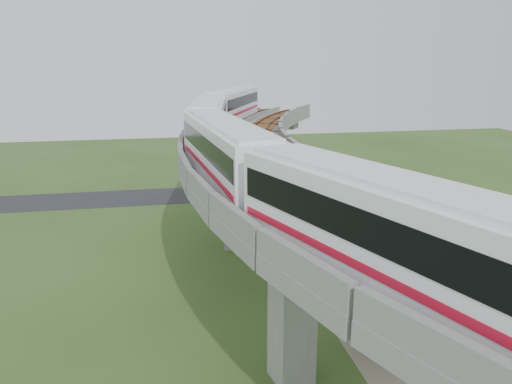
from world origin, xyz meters
The scene contains 14 objects.
ground centered at (0.00, 0.00, 0.00)m, with size 160.00×160.00×0.00m, color #364E1F.
dirt_lot centered at (14.00, -2.00, 0.02)m, with size 18.00×26.00×0.04m, color gray.
asphalt_road centered at (0.00, 30.00, 0.01)m, with size 60.00×8.00×0.03m, color #232326.
viaduct centered at (3.84, 0.00, 9.05)m, with size 19.58×73.98×11.40m.
metro_train centered at (0.36, 1.12, 12.31)m, with size 11.10×61.33×3.64m.
fence centered at (9.75, 0.00, 0.75)m, with size 3.87×38.73×1.50m.
tree_0 centered at (10.78, 22.54, 1.97)m, with size 2.29×2.29×2.95m.
tree_1 centered at (9.25, 14.39, 1.97)m, with size 2.18×2.18×2.90m.
tree_2 centered at (7.21, 8.08, 1.87)m, with size 2.58×2.58×2.97m.
tree_3 centered at (6.45, 0.70, 2.45)m, with size 2.68×2.68×3.60m.
tree_4 centered at (7.05, -8.58, 2.54)m, with size 2.97×2.97×3.80m.
car_white centered at (13.40, -6.78, 0.73)m, with size 1.62×4.03×1.37m, color white.
car_red centered at (17.78, -1.54, 0.69)m, with size 1.38×3.95×1.30m, color #AB2C0F.
car_dark centered at (16.91, -1.01, 0.56)m, with size 1.47×3.61×1.05m, color black.
Camera 1 is at (-5.64, -34.01, 17.53)m, focal length 35.00 mm.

